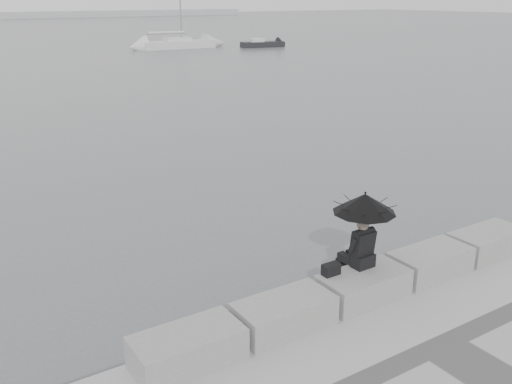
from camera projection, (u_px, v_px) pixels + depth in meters
ground at (344, 312)px, 10.51m from camera, size 360.00×360.00×0.00m
stone_block_far_left at (188, 348)px, 8.16m from camera, size 1.60×0.80×0.50m
stone_block_left at (284, 314)px, 9.03m from camera, size 1.60×0.80×0.50m
stone_block_centre at (363, 286)px, 9.91m from camera, size 1.60×0.80×0.50m
stone_block_right at (430, 262)px, 10.78m from camera, size 1.60×0.80×0.50m
stone_block_far_right at (487, 242)px, 11.65m from camera, size 1.60×0.80×0.50m
seated_person at (364, 214)px, 9.76m from camera, size 1.10×1.10×1.39m
bag at (331, 269)px, 9.74m from camera, size 0.31×0.18×0.20m
sailboat_right at (178, 44)px, 62.91m from camera, size 8.31×2.75×12.90m
small_motorboat at (263, 44)px, 64.62m from camera, size 5.10×2.33×1.10m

